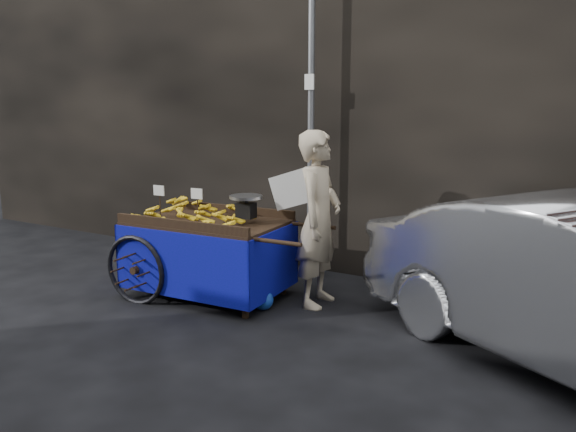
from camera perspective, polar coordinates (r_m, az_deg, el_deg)
The scene contains 6 objects.
ground at distance 6.28m, azimuth -5.84°, elevation -8.68°, with size 80.00×80.00×0.00m, color black.
building_wall at distance 8.00m, azimuth 7.45°, elevation 13.75°, with size 13.50×2.00×5.00m.
street_pole at distance 6.86m, azimuth 2.36°, elevation 10.16°, with size 0.12×0.10×4.00m.
banana_cart at distance 6.35m, azimuth -8.55°, elevation -1.18°, with size 2.38×1.23×1.27m.
vendor at distance 5.96m, azimuth 3.15°, elevation -0.31°, with size 0.79×0.73×1.88m.
plastic_bag at distance 5.99m, azimuth -2.64°, elevation -8.47°, with size 0.25×0.20×0.23m, color #1740AF.
Camera 1 is at (3.48, -4.77, 2.13)m, focal length 35.00 mm.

